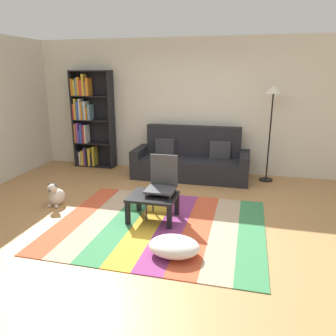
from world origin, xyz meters
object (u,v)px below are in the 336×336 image
(pouf, at_px, (174,246))
(tv_remote, at_px, (153,196))
(couch, at_px, (191,161))
(folding_chair, at_px, (162,181))
(bookshelf, at_px, (88,121))
(standing_lamp, at_px, (273,102))
(dog, at_px, (56,196))
(coffee_table, at_px, (153,200))

(pouf, bearing_deg, tv_remote, 121.13)
(couch, height_order, folding_chair, couch)
(bookshelf, bearing_deg, folding_chair, -44.55)
(standing_lamp, xyz_separation_m, folding_chair, (-1.54, -2.08, -0.97))
(standing_lamp, relative_size, folding_chair, 2.00)
(pouf, height_order, tv_remote, tv_remote)
(bookshelf, height_order, dog, bookshelf)
(bookshelf, distance_m, pouf, 4.30)
(coffee_table, distance_m, dog, 1.65)
(couch, relative_size, standing_lamp, 1.25)
(bookshelf, distance_m, folding_chair, 3.20)
(tv_remote, bearing_deg, couch, 108.33)
(folding_chair, bearing_deg, dog, -156.35)
(couch, distance_m, folding_chair, 1.95)
(bookshelf, height_order, pouf, bookshelf)
(bookshelf, xyz_separation_m, standing_lamp, (3.80, -0.14, 0.49))
(pouf, xyz_separation_m, tv_remote, (-0.48, 0.80, 0.27))
(coffee_table, relative_size, pouf, 1.13)
(standing_lamp, distance_m, folding_chair, 2.76)
(bookshelf, distance_m, dog, 2.45)
(bookshelf, relative_size, folding_chair, 2.30)
(bookshelf, height_order, tv_remote, bookshelf)
(bookshelf, distance_m, standing_lamp, 3.83)
(dog, bearing_deg, coffee_table, -5.21)
(coffee_table, relative_size, folding_chair, 0.74)
(coffee_table, distance_m, tv_remote, 0.10)
(couch, xyz_separation_m, folding_chair, (-0.08, -1.94, 0.20))
(standing_lamp, bearing_deg, coffee_table, -126.05)
(couch, distance_m, standing_lamp, 1.88)
(tv_remote, bearing_deg, pouf, -36.60)
(folding_chair, bearing_deg, coffee_table, -95.74)
(coffee_table, height_order, dog, dog)
(folding_chair, bearing_deg, pouf, -45.34)
(dog, distance_m, folding_chair, 1.77)
(bookshelf, bearing_deg, standing_lamp, -2.17)
(pouf, height_order, folding_chair, folding_chair)
(pouf, distance_m, tv_remote, 0.97)
(dog, height_order, tv_remote, dog)
(dog, xyz_separation_m, tv_remote, (1.66, -0.21, 0.22))
(dog, bearing_deg, pouf, -25.28)
(coffee_table, height_order, pouf, coffee_table)
(tv_remote, relative_size, folding_chair, 0.17)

